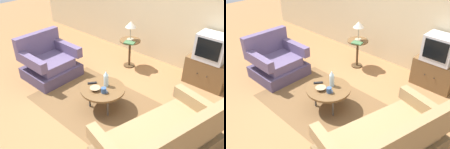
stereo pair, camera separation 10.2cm
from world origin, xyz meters
TOP-DOWN VIEW (x-y plane):
  - ground_plane at (0.00, 0.00)m, footprint 16.00×16.00m
  - back_wall at (0.00, 2.35)m, footprint 9.00×0.12m
  - area_rug at (0.04, 0.13)m, footprint 2.54×1.53m
  - armchair at (-1.54, 0.15)m, footprint 0.91×1.01m
  - couch at (1.36, -0.10)m, footprint 1.28×1.86m
  - coffee_table at (0.04, 0.13)m, footprint 0.75×0.75m
  - side_table at (-0.56, 1.60)m, footprint 0.45×0.45m
  - tv_stand at (1.03, 2.04)m, footprint 0.79×0.45m
  - television at (1.03, 2.02)m, footprint 0.55×0.42m
  - table_lamp at (-0.57, 1.62)m, footprint 0.23×0.23m
  - vase at (0.04, 0.22)m, footprint 0.08×0.08m
  - mug at (0.15, 0.05)m, footprint 0.13×0.09m
  - bowl at (-0.01, 0.01)m, footprint 0.18×0.18m
  - tv_remote_dark at (-0.19, 0.11)m, footprint 0.13×0.15m
  - book at (-0.47, 1.47)m, footprint 0.26×0.22m

SIDE VIEW (x-z plane):
  - ground_plane at x=0.00m, z-range 0.00..0.00m
  - area_rug at x=0.04m, z-range 0.00..0.00m
  - couch at x=1.36m, z-range -0.15..0.70m
  - tv_stand at x=1.03m, z-range 0.00..0.56m
  - armchair at x=-1.54m, z-range -0.14..0.74m
  - coffee_table at x=0.04m, z-range 0.17..0.58m
  - tv_remote_dark at x=-0.19m, z-range 0.40..0.42m
  - bowl at x=-0.01m, z-range 0.40..0.45m
  - mug at x=0.15m, z-range 0.40..0.50m
  - side_table at x=-0.56m, z-range 0.13..0.77m
  - vase at x=0.04m, z-range 0.40..0.69m
  - book at x=-0.47m, z-range 0.63..0.66m
  - television at x=1.03m, z-range 0.56..1.07m
  - table_lamp at x=-0.57m, z-range 0.75..1.17m
  - back_wall at x=0.00m, z-range 0.00..2.70m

